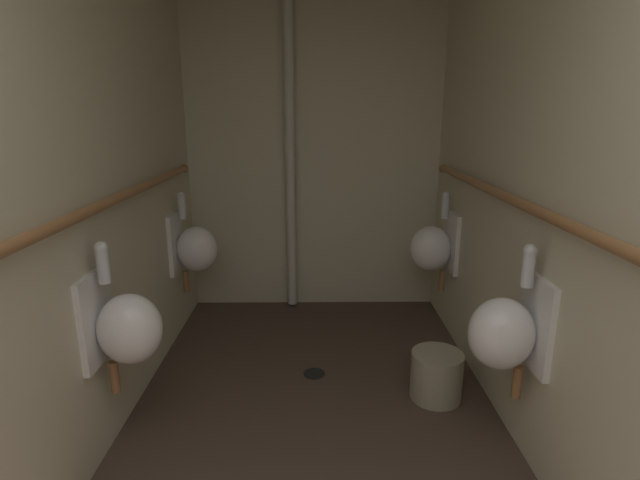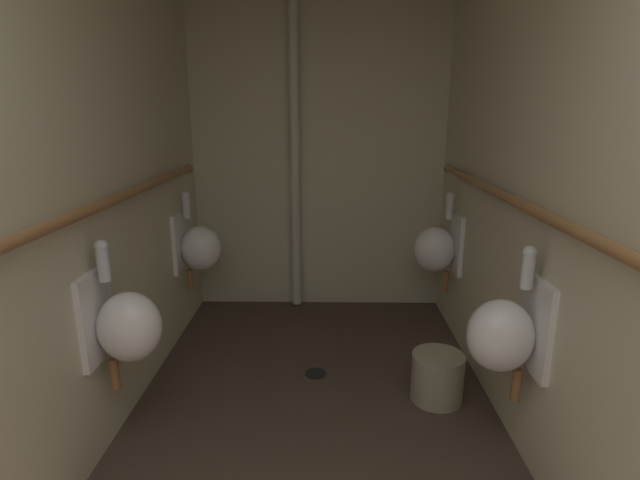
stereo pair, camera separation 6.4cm
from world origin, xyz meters
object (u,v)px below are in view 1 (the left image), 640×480
urinal_left_far (194,248)px  urinal_right_far (433,247)px  urinal_left_mid (125,327)px  floor_drain (315,373)px  waste_bin (436,375)px  standpipe_back_wall (290,149)px  urinal_right_mid (506,331)px

urinal_left_far → urinal_right_far: (1.76, -0.01, 0.00)m
urinal_left_mid → floor_drain: 1.31m
urinal_left_mid → waste_bin: size_ratio=2.51×
standpipe_back_wall → floor_drain: 1.76m
urinal_left_mid → urinal_left_far: same height
floor_drain → waste_bin: 0.77m
urinal_left_mid → urinal_left_far: size_ratio=1.00×
urinal_left_mid → urinal_right_mid: size_ratio=1.00×
urinal_right_far → standpipe_back_wall: standpipe_back_wall is taller
urinal_left_mid → standpipe_back_wall: 2.06m
urinal_left_mid → floor_drain: bearing=38.3°
urinal_right_mid → urinal_left_far: bearing=141.4°
urinal_left_mid → standpipe_back_wall: standpipe_back_wall is taller
urinal_left_far → standpipe_back_wall: standpipe_back_wall is taller
urinal_right_far → standpipe_back_wall: (-1.07, 0.49, 0.67)m
floor_drain → urinal_right_far: bearing=36.0°
urinal_right_far → floor_drain: urinal_right_far is taller
urinal_right_far → urinal_left_mid: bearing=-142.8°
urinal_right_far → standpipe_back_wall: size_ratio=0.29×
urinal_left_mid → urinal_right_far: (1.76, 1.34, 0.00)m
urinal_right_mid → urinal_right_far: (0.00, 1.41, 0.00)m
urinal_left_far → floor_drain: (0.89, -0.64, -0.66)m
urinal_left_mid → urinal_right_far: size_ratio=1.00×
urinal_left_mid → floor_drain: (0.89, 0.70, -0.66)m
urinal_left_far → urinal_right_mid: same height
urinal_left_far → floor_drain: bearing=-36.0°
urinal_right_mid → floor_drain: size_ratio=5.39×
urinal_right_mid → standpipe_back_wall: (-1.07, 1.89, 0.67)m
urinal_left_far → urinal_right_mid: bearing=-38.6°
urinal_right_far → urinal_right_mid: bearing=-90.0°
urinal_left_mid → floor_drain: urinal_left_mid is taller
urinal_right_far → floor_drain: bearing=-144.0°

